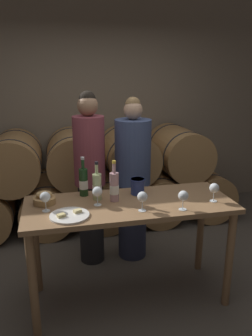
{
  "coord_description": "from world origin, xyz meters",
  "views": [
    {
      "loc": [
        -0.57,
        -2.38,
        1.91
      ],
      "look_at": [
        0.0,
        0.13,
        1.14
      ],
      "focal_mm": 35.0,
      "sensor_mm": 36.0,
      "label": 1
    }
  ],
  "objects_px": {
    "person_right": "(133,180)",
    "wine_bottle_white": "(97,186)",
    "blue_crock": "(138,186)",
    "wine_glass_center": "(142,197)",
    "bread_basket": "(44,199)",
    "person_left": "(90,178)",
    "wine_glass_left": "(97,192)",
    "wine_glass_far_left": "(45,197)",
    "tasting_table": "(130,217)",
    "wine_bottle_rose": "(114,187)",
    "wine_glass_far_right": "(214,188)",
    "wine_glass_right": "(183,196)",
    "cheese_plate": "(70,215)",
    "wine_bottle_red": "(83,182)"
  },
  "relations": [
    {
      "from": "person_right",
      "to": "wine_bottle_white",
      "type": "bearing_deg",
      "value": -128.39
    },
    {
      "from": "blue_crock",
      "to": "wine_glass_center",
      "type": "distance_m",
      "value": 0.36
    },
    {
      "from": "bread_basket",
      "to": "wine_glass_center",
      "type": "height_order",
      "value": "wine_glass_center"
    },
    {
      "from": "person_left",
      "to": "wine_glass_left",
      "type": "height_order",
      "value": "person_left"
    },
    {
      "from": "wine_glass_far_left",
      "to": "wine_glass_left",
      "type": "distance_m",
      "value": 0.4
    },
    {
      "from": "blue_crock",
      "to": "bread_basket",
      "type": "distance_m",
      "value": 0.78
    },
    {
      "from": "tasting_table",
      "to": "wine_glass_center",
      "type": "bearing_deg",
      "value": -73.15
    },
    {
      "from": "wine_glass_far_left",
      "to": "person_right",
      "type": "bearing_deg",
      "value": 39.56
    },
    {
      "from": "wine_glass_far_left",
      "to": "wine_glass_center",
      "type": "xyz_separation_m",
      "value": [
        0.71,
        -0.15,
        0.0
      ]
    },
    {
      "from": "person_right",
      "to": "wine_bottle_rose",
      "type": "bearing_deg",
      "value": -116.51
    },
    {
      "from": "wine_glass_left",
      "to": "wine_glass_far_right",
      "type": "height_order",
      "value": "same"
    },
    {
      "from": "tasting_table",
      "to": "wine_bottle_rose",
      "type": "height_order",
      "value": "wine_bottle_rose"
    },
    {
      "from": "person_left",
      "to": "wine_glass_far_left",
      "type": "height_order",
      "value": "person_left"
    },
    {
      "from": "wine_bottle_rose",
      "to": "wine_glass_far_left",
      "type": "relative_size",
      "value": 2.21
    },
    {
      "from": "wine_glass_far_right",
      "to": "wine_glass_left",
      "type": "bearing_deg",
      "value": 172.25
    },
    {
      "from": "tasting_table",
      "to": "wine_glass_right",
      "type": "relative_size",
      "value": 10.89
    },
    {
      "from": "wine_glass_left",
      "to": "wine_glass_far_right",
      "type": "distance_m",
      "value": 0.94
    },
    {
      "from": "wine_bottle_rose",
      "to": "blue_crock",
      "type": "xyz_separation_m",
      "value": [
        0.22,
        0.11,
        -0.05
      ]
    },
    {
      "from": "wine_glass_left",
      "to": "wine_glass_far_left",
      "type": "bearing_deg",
      "value": -176.22
    },
    {
      "from": "wine_glass_far_left",
      "to": "tasting_table",
      "type": "bearing_deg",
      "value": 2.39
    },
    {
      "from": "blue_crock",
      "to": "wine_glass_left",
      "type": "xyz_separation_m",
      "value": [
        -0.37,
        -0.17,
        0.04
      ]
    },
    {
      "from": "cheese_plate",
      "to": "bread_basket",
      "type": "bearing_deg",
      "value": 122.15
    },
    {
      "from": "wine_bottle_red",
      "to": "blue_crock",
      "type": "height_order",
      "value": "wine_bottle_red"
    },
    {
      "from": "wine_bottle_rose",
      "to": "bread_basket",
      "type": "xyz_separation_m",
      "value": [
        -0.55,
        0.06,
        -0.08
      ]
    },
    {
      "from": "tasting_table",
      "to": "wine_glass_center",
      "type": "xyz_separation_m",
      "value": [
        0.06,
        -0.18,
        0.24
      ]
    },
    {
      "from": "tasting_table",
      "to": "person_left",
      "type": "height_order",
      "value": "person_left"
    },
    {
      "from": "blue_crock",
      "to": "cheese_plate",
      "type": "xyz_separation_m",
      "value": [
        -0.6,
        -0.33,
        -0.07
      ]
    },
    {
      "from": "tasting_table",
      "to": "wine_glass_left",
      "type": "xyz_separation_m",
      "value": [
        -0.26,
        -0.0,
        0.24
      ]
    },
    {
      "from": "tasting_table",
      "to": "wine_glass_right",
      "type": "bearing_deg",
      "value": -32.53
    },
    {
      "from": "bread_basket",
      "to": "cheese_plate",
      "type": "xyz_separation_m",
      "value": [
        0.18,
        -0.29,
        -0.03
      ]
    },
    {
      "from": "blue_crock",
      "to": "wine_glass_far_right",
      "type": "bearing_deg",
      "value": -27.95
    },
    {
      "from": "wine_bottle_red",
      "to": "cheese_plate",
      "type": "distance_m",
      "value": 0.44
    },
    {
      "from": "tasting_table",
      "to": "wine_glass_left",
      "type": "bearing_deg",
      "value": -179.75
    },
    {
      "from": "cheese_plate",
      "to": "blue_crock",
      "type": "bearing_deg",
      "value": 28.95
    },
    {
      "from": "person_right",
      "to": "blue_crock",
      "type": "height_order",
      "value": "person_right"
    },
    {
      "from": "tasting_table",
      "to": "wine_bottle_rose",
      "type": "xyz_separation_m",
      "value": [
        -0.11,
        0.06,
        0.25
      ]
    },
    {
      "from": "blue_crock",
      "to": "wine_glass_center",
      "type": "xyz_separation_m",
      "value": [
        -0.05,
        -0.35,
        0.04
      ]
    },
    {
      "from": "wine_bottle_red",
      "to": "wine_glass_left",
      "type": "bearing_deg",
      "value": -70.55
    },
    {
      "from": "wine_bottle_rose",
      "to": "wine_glass_right",
      "type": "bearing_deg",
      "value": -31.65
    },
    {
      "from": "wine_glass_right",
      "to": "wine_glass_far_right",
      "type": "relative_size",
      "value": 1.0
    },
    {
      "from": "wine_glass_left",
      "to": "wine_glass_right",
      "type": "distance_m",
      "value": 0.66
    },
    {
      "from": "wine_bottle_red",
      "to": "wine_bottle_rose",
      "type": "height_order",
      "value": "wine_bottle_rose"
    },
    {
      "from": "cheese_plate",
      "to": "person_right",
      "type": "bearing_deg",
      "value": 50.81
    },
    {
      "from": "blue_crock",
      "to": "wine_glass_far_right",
      "type": "height_order",
      "value": "wine_glass_far_right"
    },
    {
      "from": "person_left",
      "to": "wine_bottle_rose",
      "type": "distance_m",
      "value": 0.63
    },
    {
      "from": "wine_bottle_white",
      "to": "wine_bottle_rose",
      "type": "height_order",
      "value": "wine_bottle_rose"
    },
    {
      "from": "wine_bottle_rose",
      "to": "wine_glass_far_left",
      "type": "height_order",
      "value": "wine_bottle_rose"
    },
    {
      "from": "cheese_plate",
      "to": "wine_glass_right",
      "type": "distance_m",
      "value": 0.86
    },
    {
      "from": "wine_glass_far_left",
      "to": "wine_glass_right",
      "type": "relative_size",
      "value": 1.0
    },
    {
      "from": "tasting_table",
      "to": "wine_bottle_red",
      "type": "relative_size",
      "value": 4.96
    }
  ]
}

